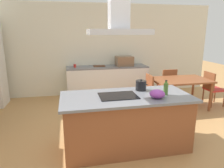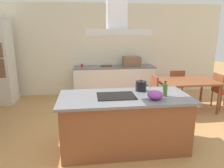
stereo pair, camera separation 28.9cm
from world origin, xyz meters
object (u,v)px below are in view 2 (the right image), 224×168
mixing_bowl (155,95)px  chair_at_right_end (221,89)px  cooktop (116,96)px  range_hood (116,17)px  dining_table (187,84)px  olive_oil_bottle (165,90)px  countertop_microwave (132,61)px  chair_at_left_end (150,91)px  tea_kettle (141,86)px  coffee_mug_red (82,65)px  cutting_board (106,66)px  chair_facing_back_wall (175,83)px

mixing_bowl → chair_at_right_end: (2.30, 1.71, -0.46)m
cooktop → range_hood: size_ratio=0.67×
dining_table → olive_oil_bottle: bearing=-126.7°
countertop_microwave → dining_table: (1.07, -1.39, -0.37)m
countertop_microwave → cooktop: bearing=-107.0°
cooktop → chair_at_left_end: size_ratio=0.67×
mixing_bowl → range_hood: 1.29m
tea_kettle → range_hood: 1.24m
olive_oil_bottle → cooktop: bearing=173.2°
olive_oil_bottle → coffee_mug_red: size_ratio=2.71×
countertop_microwave → coffee_mug_red: size_ratio=5.56×
tea_kettle → coffee_mug_red: size_ratio=2.62×
tea_kettle → chair_at_right_end: 2.74m
coffee_mug_red → cutting_board: (0.71, 0.05, -0.04)m
tea_kettle → cutting_board: size_ratio=0.69×
countertop_microwave → dining_table: bearing=-52.4°
cutting_board → chair_at_left_end: size_ratio=0.38×
countertop_microwave → cutting_board: 0.76m
cooktop → coffee_mug_red: size_ratio=6.67×
cutting_board → dining_table: size_ratio=0.24×
olive_oil_bottle → mixing_bowl: 0.24m
cooktop → tea_kettle: 0.54m
cooktop → chair_at_right_end: (2.86, 1.49, -0.40)m
mixing_bowl → coffee_mug_red: (-1.14, 3.10, -0.02)m
cooktop → chair_facing_back_wall: (1.95, 2.16, -0.40)m
cooktop → range_hood: (0.00, 0.00, 1.20)m
tea_kettle → coffee_mug_red: tea_kettle is taller
chair_at_left_end → chair_at_right_end: bearing=0.0°
coffee_mug_red → chair_at_right_end: size_ratio=0.10×
chair_at_right_end → mixing_bowl: bearing=-143.4°
cutting_board → olive_oil_bottle: bearing=-78.1°
chair_at_right_end → cooktop: bearing=-152.5°
cooktop → mixing_bowl: bearing=-20.5°
countertop_microwave → chair_at_right_end: countertop_microwave is taller
coffee_mug_red → chair_facing_back_wall: (2.52, -0.72, -0.44)m
dining_table → chair_at_right_end: 0.93m
tea_kettle → olive_oil_bottle: bearing=-49.2°
chair_at_left_end → chair_facing_back_wall: bearing=36.0°
olive_oil_bottle → coffee_mug_red: olive_oil_bottle is taller
countertop_microwave → chair_at_left_end: countertop_microwave is taller
olive_oil_bottle → cutting_board: olive_oil_bottle is taller
dining_table → tea_kettle: bearing=-140.0°
chair_facing_back_wall → chair_at_left_end: 1.13m
coffee_mug_red → dining_table: bearing=-28.8°
countertop_microwave → cutting_board: size_ratio=1.47×
tea_kettle → cutting_board: (-0.34, 2.68, -0.08)m
chair_facing_back_wall → tea_kettle: bearing=-127.8°
olive_oil_bottle → dining_table: 2.01m
cooktop → mixing_bowl: mixing_bowl is taller
dining_table → chair_at_left_end: (-0.92, 0.00, -0.16)m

